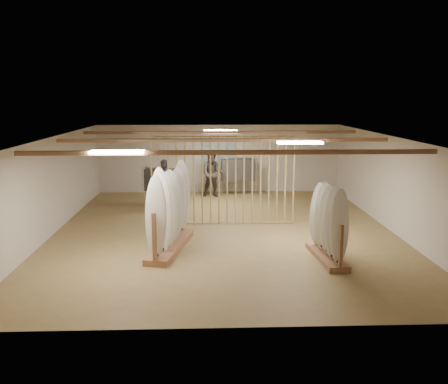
{
  "coord_description": "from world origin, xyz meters",
  "views": [
    {
      "loc": [
        -0.5,
        -13.61,
        3.97
      ],
      "look_at": [
        0.0,
        0.0,
        1.2
      ],
      "focal_mm": 38.0,
      "sensor_mm": 36.0,
      "label": 1
    }
  ],
  "objects_px": {
    "clothing_rack_a": "(161,180)",
    "rack_left": "(170,222)",
    "rack_right": "(328,234)",
    "clothing_rack_b": "(238,170)",
    "shopper_b": "(213,171)",
    "shopper_a": "(165,181)"
  },
  "relations": [
    {
      "from": "rack_left",
      "to": "clothing_rack_b",
      "type": "distance_m",
      "value": 7.33
    },
    {
      "from": "clothing_rack_a",
      "to": "shopper_b",
      "type": "relative_size",
      "value": 0.67
    },
    {
      "from": "shopper_b",
      "to": "shopper_a",
      "type": "bearing_deg",
      "value": -126.78
    },
    {
      "from": "rack_left",
      "to": "shopper_a",
      "type": "xyz_separation_m",
      "value": [
        -0.52,
        4.55,
        0.27
      ]
    },
    {
      "from": "rack_right",
      "to": "shopper_b",
      "type": "height_order",
      "value": "shopper_b"
    },
    {
      "from": "rack_left",
      "to": "clothing_rack_a",
      "type": "bearing_deg",
      "value": 109.21
    },
    {
      "from": "clothing_rack_a",
      "to": "clothing_rack_b",
      "type": "relative_size",
      "value": 0.91
    },
    {
      "from": "clothing_rack_a",
      "to": "clothing_rack_b",
      "type": "xyz_separation_m",
      "value": [
        2.92,
        1.78,
        0.09
      ]
    },
    {
      "from": "clothing_rack_b",
      "to": "rack_left",
      "type": "bearing_deg",
      "value": -116.23
    },
    {
      "from": "rack_left",
      "to": "clothing_rack_a",
      "type": "height_order",
      "value": "rack_left"
    },
    {
      "from": "clothing_rack_a",
      "to": "rack_left",
      "type": "bearing_deg",
      "value": -66.12
    },
    {
      "from": "clothing_rack_b",
      "to": "shopper_a",
      "type": "distance_m",
      "value": 3.67
    },
    {
      "from": "clothing_rack_a",
      "to": "rack_right",
      "type": "bearing_deg",
      "value": -36.51
    },
    {
      "from": "clothing_rack_a",
      "to": "shopper_b",
      "type": "height_order",
      "value": "shopper_b"
    },
    {
      "from": "rack_left",
      "to": "clothing_rack_a",
      "type": "distance_m",
      "value": 5.25
    },
    {
      "from": "shopper_b",
      "to": "rack_left",
      "type": "bearing_deg",
      "value": -96.42
    },
    {
      "from": "rack_right",
      "to": "clothing_rack_b",
      "type": "height_order",
      "value": "rack_right"
    },
    {
      "from": "rack_right",
      "to": "clothing_rack_a",
      "type": "xyz_separation_m",
      "value": [
        -4.62,
        6.09,
        0.3
      ]
    },
    {
      "from": "rack_right",
      "to": "shopper_b",
      "type": "distance_m",
      "value": 7.93
    },
    {
      "from": "rack_left",
      "to": "rack_right",
      "type": "xyz_separation_m",
      "value": [
        3.93,
        -0.89,
        -0.11
      ]
    },
    {
      "from": "clothing_rack_a",
      "to": "clothing_rack_b",
      "type": "distance_m",
      "value": 3.42
    },
    {
      "from": "shopper_a",
      "to": "rack_left",
      "type": "bearing_deg",
      "value": 99.57
    }
  ]
}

